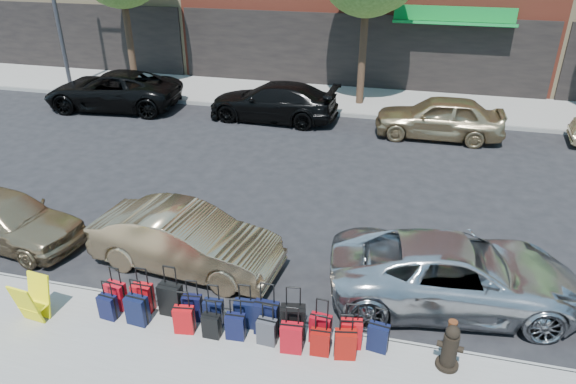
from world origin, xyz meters
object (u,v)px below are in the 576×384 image
(suitcase_front_5, at_px, (245,313))
(car_near_0, at_px, (6,218))
(car_near_2, at_px, (455,273))
(display_rack, at_px, (33,300))
(car_far_0, at_px, (113,90))
(car_far_1, at_px, (273,101))
(fire_hydrant, at_px, (450,348))
(car_near_1, at_px, (186,240))
(car_far_2, at_px, (439,117))
(bollard, at_px, (450,340))

(suitcase_front_5, height_order, car_near_0, car_near_0)
(suitcase_front_5, xyz_separation_m, car_near_2, (3.82, 1.87, 0.26))
(display_rack, distance_m, car_far_0, 13.48)
(suitcase_front_5, bearing_deg, car_far_1, 98.56)
(fire_hydrant, relative_size, car_near_2, 0.17)
(car_near_1, distance_m, car_far_0, 12.42)
(fire_hydrant, relative_size, car_far_2, 0.19)
(car_near_1, height_order, car_far_0, car_far_0)
(suitcase_front_5, relative_size, display_rack, 1.03)
(car_near_0, relative_size, car_far_2, 0.87)
(bollard, bearing_deg, car_near_2, 85.25)
(fire_hydrant, distance_m, car_far_1, 13.44)
(car_near_0, bearing_deg, suitcase_front_5, -95.97)
(display_rack, relative_size, car_far_0, 0.16)
(display_rack, height_order, car_near_2, car_near_2)
(display_rack, relative_size, car_near_0, 0.23)
(fire_hydrant, bearing_deg, display_rack, -165.52)
(display_rack, height_order, car_far_1, car_far_1)
(display_rack, relative_size, car_near_2, 0.18)
(fire_hydrant, bearing_deg, car_far_0, 148.26)
(car_near_0, height_order, car_far_2, car_far_2)
(display_rack, xyz_separation_m, car_far_1, (1.28, 12.49, 0.15))
(car_far_2, bearing_deg, display_rack, -32.71)
(display_rack, xyz_separation_m, car_far_2, (7.57, 12.06, 0.18))
(bollard, relative_size, car_near_1, 0.20)
(suitcase_front_5, distance_m, display_rack, 4.02)
(bollard, height_order, car_near_0, car_near_0)
(suitcase_front_5, distance_m, car_near_2, 4.26)
(car_far_2, bearing_deg, car_far_0, -91.52)
(suitcase_front_5, height_order, display_rack, suitcase_front_5)
(fire_hydrant, distance_m, car_near_1, 5.87)
(car_near_0, relative_size, car_far_0, 0.70)
(car_far_0, bearing_deg, car_near_1, 32.13)
(display_rack, height_order, car_far_0, car_far_0)
(car_near_1, relative_size, car_near_2, 0.85)
(display_rack, bearing_deg, car_far_2, 64.21)
(car_far_1, distance_m, car_far_2, 6.31)
(car_near_2, xyz_separation_m, car_far_1, (-6.48, 9.85, 0.04))
(suitcase_front_5, bearing_deg, display_rack, -173.21)
(bollard, bearing_deg, car_far_2, 90.19)
(bollard, relative_size, car_far_1, 0.17)
(car_far_0, bearing_deg, car_far_1, 86.17)
(suitcase_front_5, distance_m, car_far_0, 14.94)
(car_near_1, relative_size, car_far_1, 0.84)
(car_near_2, relative_size, car_far_1, 0.99)
(car_near_1, bearing_deg, fire_hydrant, -102.39)
(display_rack, height_order, car_near_0, car_near_0)
(car_far_0, bearing_deg, car_near_0, 11.34)
(bollard, xyz_separation_m, car_near_0, (-10.16, 1.58, 0.08))
(car_far_0, xyz_separation_m, car_far_1, (6.86, 0.22, -0.03))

